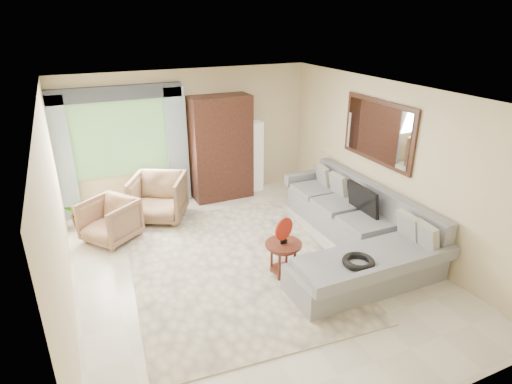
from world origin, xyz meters
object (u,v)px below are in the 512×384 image
tv_screen (363,200)px  armchair_right (159,198)px  sectional_sofa (355,232)px  potted_plant (81,212)px  armoire (221,148)px  armchair_left (110,221)px  coffee_table (283,258)px  floor_lamp (256,156)px

tv_screen → armchair_right: size_ratio=0.79×
sectional_sofa → tv_screen: 0.56m
potted_plant → armoire: size_ratio=0.26×
sectional_sofa → potted_plant: sectional_sofa is taller
armchair_right → armchair_left: bearing=-125.5°
armchair_right → potted_plant: bearing=-164.6°
armchair_right → sectional_sofa: bearing=-14.0°
coffee_table → potted_plant: 3.87m
armchair_right → floor_lamp: bearing=42.3°
armchair_right → tv_screen: bearing=-8.6°
sectional_sofa → potted_plant: 4.81m
tv_screen → armoire: size_ratio=0.35×
potted_plant → coffee_table: bearing=-48.4°
coffee_table → floor_lamp: bearing=72.4°
sectional_sofa → potted_plant: bearing=146.4°
coffee_table → armchair_left: (-2.15, 2.13, 0.08)m
tv_screen → armchair_right: tv_screen is taller
tv_screen → sectional_sofa: bearing=-140.1°
sectional_sofa → armchair_left: 4.07m
sectional_sofa → armoire: 3.24m
sectional_sofa → floor_lamp: (-0.43, 2.96, 0.47)m
sectional_sofa → coffee_table: 1.46m
armchair_left → sectional_sofa: bearing=25.1°
floor_lamp → armchair_left: bearing=-161.5°
coffee_table → floor_lamp: 3.38m
armoire → armchair_right: bearing=-159.8°
armchair_left → armoire: (2.36, 1.00, 0.69)m
coffee_table → armchair_right: (-1.22, 2.60, 0.15)m
coffee_table → potted_plant: (-2.57, 2.89, -0.01)m
sectional_sofa → floor_lamp: floor_lamp is taller
tv_screen → coffee_table: size_ratio=1.39×
sectional_sofa → armchair_left: sectional_sofa is taller
tv_screen → floor_lamp: bearing=104.4°
sectional_sofa → armchair_right: size_ratio=3.69×
sectional_sofa → coffee_table: sectional_sofa is taller
sectional_sofa → armchair_left: (-3.59, 1.90, 0.08)m
potted_plant → floor_lamp: size_ratio=0.36×
potted_plant → floor_lamp: 3.62m
floor_lamp → armoire: bearing=-175.7°
tv_screen → coffee_table: 1.82m
tv_screen → potted_plant: 4.95m
sectional_sofa → armchair_right: sectional_sofa is taller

